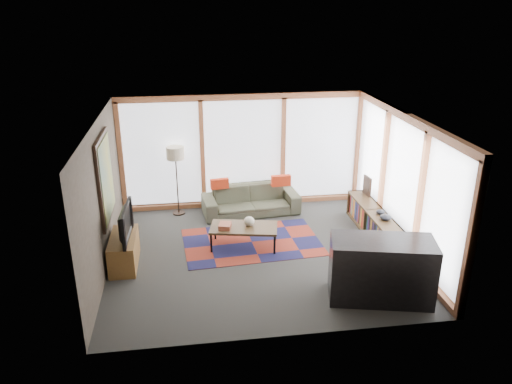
{
  "coord_description": "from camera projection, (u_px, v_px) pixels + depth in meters",
  "views": [
    {
      "loc": [
        -1.25,
        -8.29,
        4.53
      ],
      "look_at": [
        0.0,
        0.4,
        1.1
      ],
      "focal_mm": 35.0,
      "sensor_mm": 36.0,
      "label": 1
    }
  ],
  "objects": [
    {
      "name": "vase",
      "position": [
        249.0,
        221.0,
        9.59
      ],
      "size": [
        0.24,
        0.24,
        0.18
      ],
      "primitive_type": "ellipsoid",
      "rotation": [
        0.0,
        0.0,
        0.18
      ],
      "color": "beige",
      "rests_on": "coffee_table"
    },
    {
      "name": "sofa",
      "position": [
        251.0,
        200.0,
        11.14
      ],
      "size": [
        2.2,
        1.04,
        0.62
      ],
      "primitive_type": "imported",
      "rotation": [
        0.0,
        0.0,
        0.1
      ],
      "color": "#3C402F",
      "rests_on": "ground"
    },
    {
      "name": "floor_lamp",
      "position": [
        177.0,
        181.0,
        10.94
      ],
      "size": [
        0.39,
        0.39,
        1.56
      ],
      "primitive_type": null,
      "color": "#31231B",
      "rests_on": "ground"
    },
    {
      "name": "bowl_a",
      "position": [
        386.0,
        217.0,
        9.57
      ],
      "size": [
        0.25,
        0.25,
        0.11
      ],
      "primitive_type": "ellipsoid",
      "rotation": [
        0.0,
        0.0,
        0.14
      ],
      "color": "black",
      "rests_on": "bookshelf"
    },
    {
      "name": "ground",
      "position": [
        259.0,
        254.0,
        9.46
      ],
      "size": [
        5.5,
        5.5,
        0.0
      ],
      "primitive_type": "plane",
      "color": "#2A2A27",
      "rests_on": "ground"
    },
    {
      "name": "room_envelope",
      "position": [
        280.0,
        166.0,
        9.48
      ],
      "size": [
        5.52,
        5.02,
        2.62
      ],
      "color": "#3B332A",
      "rests_on": "ground"
    },
    {
      "name": "television",
      "position": [
        121.0,
        223.0,
        8.73
      ],
      "size": [
        0.18,
        1.04,
        0.6
      ],
      "primitive_type": "imported",
      "rotation": [
        0.0,
        0.0,
        1.53
      ],
      "color": "black",
      "rests_on": "tv_console"
    },
    {
      "name": "book_stack",
      "position": [
        225.0,
        226.0,
        9.5
      ],
      "size": [
        0.28,
        0.32,
        0.09
      ],
      "primitive_type": "cube",
      "rotation": [
        0.0,
        0.0,
        -0.23
      ],
      "color": "#974934",
      "rests_on": "coffee_table"
    },
    {
      "name": "pillow_left",
      "position": [
        220.0,
        184.0,
        10.91
      ],
      "size": [
        0.41,
        0.18,
        0.22
      ],
      "primitive_type": "cube",
      "rotation": [
        0.0,
        0.0,
        0.15
      ],
      "color": "#B82E13",
      "rests_on": "sofa"
    },
    {
      "name": "bar_counter",
      "position": [
        381.0,
        270.0,
        7.9
      ],
      "size": [
        1.73,
        1.1,
        1.02
      ],
      "primitive_type": "cube",
      "rotation": [
        0.0,
        0.0,
        -0.23
      ],
      "color": "black",
      "rests_on": "ground"
    },
    {
      "name": "shelf_picture",
      "position": [
        367.0,
        186.0,
        10.74
      ],
      "size": [
        0.08,
        0.32,
        0.42
      ],
      "primitive_type": "cube",
      "rotation": [
        0.0,
        0.0,
        0.12
      ],
      "color": "black",
      "rests_on": "bookshelf"
    },
    {
      "name": "rug",
      "position": [
        252.0,
        242.0,
        9.89
      ],
      "size": [
        2.77,
        1.89,
        0.01
      ],
      "primitive_type": "cube",
      "rotation": [
        0.0,
        0.0,
        0.07
      ],
      "color": "maroon",
      "rests_on": "ground"
    },
    {
      "name": "tv_console",
      "position": [
        124.0,
        251.0,
        8.98
      ],
      "size": [
        0.46,
        1.1,
        0.55
      ],
      "primitive_type": "cube",
      "color": "brown",
      "rests_on": "ground"
    },
    {
      "name": "bookshelf",
      "position": [
        373.0,
        221.0,
        10.17
      ],
      "size": [
        0.39,
        2.16,
        0.54
      ],
      "primitive_type": null,
      "color": "#362615",
      "rests_on": "ground"
    },
    {
      "name": "pillow_right",
      "position": [
        281.0,
        181.0,
        11.07
      ],
      "size": [
        0.44,
        0.15,
        0.24
      ],
      "primitive_type": "cube",
      "rotation": [
        0.0,
        0.0,
        0.05
      ],
      "color": "#B82E13",
      "rests_on": "sofa"
    },
    {
      "name": "bowl_b",
      "position": [
        380.0,
        212.0,
        9.83
      ],
      "size": [
        0.19,
        0.19,
        0.09
      ],
      "primitive_type": "ellipsoid",
      "rotation": [
        0.0,
        0.0,
        0.11
      ],
      "color": "black",
      "rests_on": "bookshelf"
    },
    {
      "name": "coffee_table",
      "position": [
        244.0,
        237.0,
        9.65
      ],
      "size": [
        1.38,
        0.88,
        0.43
      ],
      "primitive_type": null,
      "rotation": [
        0.0,
        0.0,
        -0.2
      ],
      "color": "#362615",
      "rests_on": "ground"
    }
  ]
}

